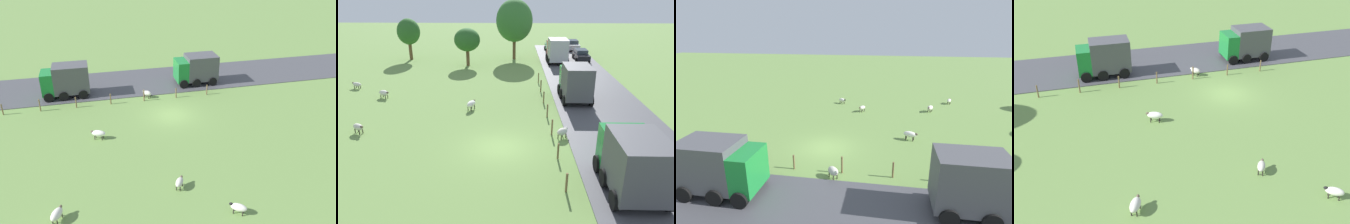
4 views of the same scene
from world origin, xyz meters
TOP-DOWN VIEW (x-y plane):
  - ground_plane at (0.00, 0.00)m, footprint 160.00×160.00m
  - road_strip at (8.71, 0.00)m, footprint 8.00×80.00m
  - sheep_0 at (-13.45, -0.93)m, footprint 0.97×1.11m
  - sheep_2 at (-10.34, 1.96)m, footprint 1.07×0.89m
  - sheep_3 at (4.34, 1.53)m, footprint 1.04×1.02m
  - sheep_4 at (-11.54, 9.83)m, footprint 1.22×0.96m
  - sheep_5 at (-2.76, 6.91)m, footprint 0.91×1.31m
  - fence_post_0 at (3.66, -4.76)m, footprint 0.12×0.12m
  - fence_post_1 at (3.66, -1.39)m, footprint 0.12×0.12m
  - fence_post_2 at (3.66, 1.99)m, footprint 0.12×0.12m
  - fence_post_3 at (3.66, 5.37)m, footprint 0.12×0.12m
  - fence_post_4 at (3.66, 8.75)m, footprint 0.12×0.12m
  - fence_post_5 at (3.66, 12.12)m, footprint 0.12×0.12m
  - fence_post_6 at (3.66, 15.50)m, footprint 0.12×0.12m
  - truck_0 at (6.96, -4.58)m, footprint 2.81×4.62m
  - truck_2 at (6.63, 9.59)m, footprint 2.68×4.74m

SIDE VIEW (x-z plane):
  - ground_plane at x=0.00m, z-range 0.00..0.00m
  - road_strip at x=8.71m, z-range 0.00..0.06m
  - sheep_0 at x=-13.45m, z-range 0.11..0.83m
  - sheep_2 at x=-10.34m, z-range 0.13..0.86m
  - sheep_3 at x=4.34m, z-range 0.12..0.88m
  - sheep_4 at x=-11.54m, z-range 0.11..0.89m
  - fence_post_1 at x=3.66m, z-range 0.00..1.05m
  - sheep_5 at x=-2.76m, z-range 0.14..0.94m
  - fence_post_0 at x=3.66m, z-range 0.00..1.10m
  - fence_post_3 at x=3.66m, z-range 0.00..1.11m
  - fence_post_6 at x=3.66m, z-range 0.00..1.12m
  - fence_post_4 at x=3.66m, z-range 0.00..1.12m
  - fence_post_2 at x=3.66m, z-range 0.00..1.22m
  - fence_post_5 at x=3.66m, z-range 0.00..1.25m
  - truck_0 at x=6.96m, z-range 0.18..3.42m
  - truck_2 at x=6.63m, z-range 0.17..3.53m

